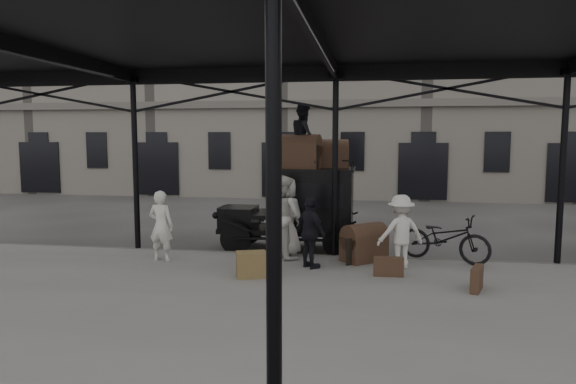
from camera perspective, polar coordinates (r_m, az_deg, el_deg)
name	(u,v)px	position (r m, az deg, el deg)	size (l,w,h in m)	color
ground	(327,285)	(10.54, 4.38, -10.26)	(120.00, 120.00, 0.00)	#383533
platform	(317,315)	(8.63, 3.26, -13.52)	(28.00, 8.00, 0.15)	slate
canopy	(321,35)	(8.55, 3.66, 17.06)	(22.50, 9.00, 4.74)	black
building_frontage	(356,61)	(28.38, 7.59, 14.27)	(64.00, 8.00, 14.00)	slate
taxi	(305,205)	(13.34, 1.92, -1.48)	(3.65, 1.55, 2.18)	black
porter_left	(161,226)	(12.06, -13.92, -3.65)	(0.59, 0.39, 1.62)	silver
porter_midleft	(284,217)	(12.00, -0.49, -2.75)	(0.94, 0.73, 1.94)	beige
porter_centre	(286,216)	(12.19, -0.24, -2.74)	(0.92, 0.60, 1.88)	beige
porter_official	(311,232)	(11.06, 2.53, -4.50)	(0.92, 0.38, 1.56)	black
porter_right	(401,232)	(11.30, 12.41, -4.33)	(1.03, 0.59, 1.60)	silver
bicycle	(445,238)	(12.22, 17.01, -4.90)	(0.72, 2.06, 1.08)	black
porter_roof	(304,136)	(13.12, 1.76, 6.23)	(0.79, 0.62, 1.63)	black
steamer_trunk_roof_near	(301,154)	(12.99, 1.45, 4.21)	(0.97, 0.59, 0.71)	#4C2F23
steamer_trunk_roof_far	(332,156)	(13.36, 4.90, 4.02)	(0.83, 0.51, 0.61)	#4C2F23
steamer_trunk_platform	(364,245)	(11.90, 8.45, -5.88)	(0.98, 0.60, 0.72)	#4C2F23
wicker_hamper	(251,264)	(10.53, -4.08, -8.03)	(0.60, 0.45, 0.50)	olive
suitcase_upright	(477,279)	(10.19, 20.24, -9.03)	(0.15, 0.60, 0.45)	#4C2F23
suitcase_flat	(388,267)	(10.72, 11.10, -8.14)	(0.60, 0.15, 0.40)	#4C2F23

